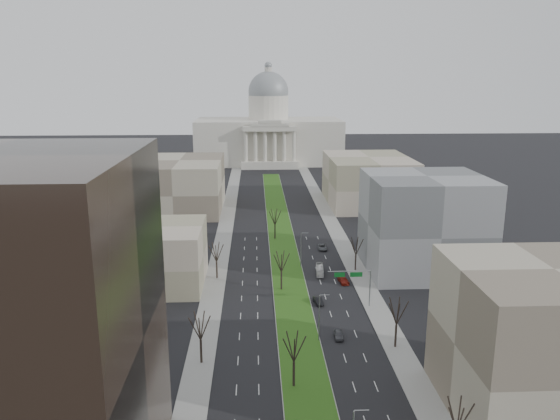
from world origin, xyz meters
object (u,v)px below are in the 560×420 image
object	(u,v)px
box_van	(320,270)
car_grey_far	(322,247)
car_black	(318,301)
car_grey_near	(338,335)
car_red	(343,280)

from	to	relation	value
box_van	car_grey_far	bearing A→B (deg)	86.45
car_black	car_grey_far	size ratio (longest dim) A/B	0.85
car_black	car_grey_near	bearing A→B (deg)	-91.32
car_red	car_grey_far	bearing A→B (deg)	86.83
box_van	car_red	bearing A→B (deg)	-47.15
car_grey_near	box_van	world-z (taller)	box_van
car_grey_far	box_van	bearing A→B (deg)	-96.47
car_grey_near	car_grey_far	world-z (taller)	car_grey_far
car_grey_far	car_grey_near	bearing A→B (deg)	-91.45
car_red	box_van	xyz separation A→B (m)	(-4.84, 6.26, 0.31)
car_black	box_van	size ratio (longest dim) A/B	0.58
car_grey_near	car_black	distance (m)	16.01
car_grey_far	box_van	size ratio (longest dim) A/B	0.68
car_black	car_grey_far	bearing A→B (deg)	73.31
car_red	car_grey_far	world-z (taller)	car_red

